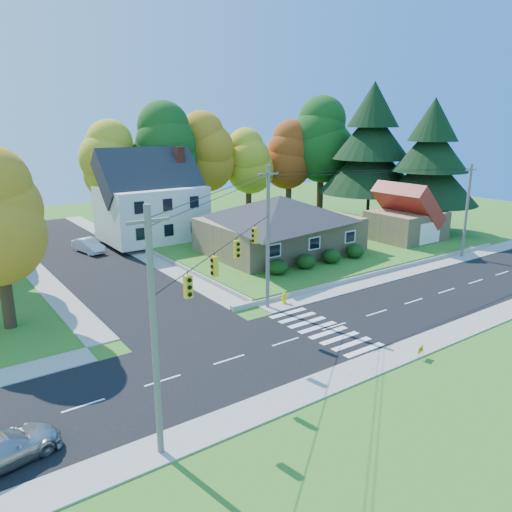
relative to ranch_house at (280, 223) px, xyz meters
The scene contains 22 objects.
ground 18.18m from the ranch_house, 116.57° to the right, with size 120.00×120.00×0.00m, color #3D7923.
road_main 18.18m from the ranch_house, 116.57° to the right, with size 90.00×8.00×0.02m, color black.
road_cross 19.15m from the ranch_house, 147.99° to the left, with size 8.00×44.00×0.02m, color black.
sidewalk_north 13.98m from the ranch_house, 126.03° to the right, with size 90.00×2.00×0.08m, color #9C9A90.
sidewalk_south 22.70m from the ranch_house, 110.85° to the right, with size 90.00×2.00×0.08m, color #9C9A90.
lawn 7.69m from the ranch_house, 45.00° to the left, with size 30.00×30.00×0.50m, color #3D7923.
ranch_house is the anchor object (origin of this frame).
colonial_house 14.46m from the ranch_house, 123.55° to the left, with size 10.40×8.40×9.60m.
garage 14.57m from the ranch_house, 15.99° to the right, with size 7.30×6.30×4.60m.
hedge_row 6.57m from the ranch_house, 94.61° to the right, with size 10.70×1.70×1.27m.
traffic_infrastructure 16.87m from the ranch_house, 119.09° to the right, with size 38.10×10.66×10.00m.
tree_lot_0 21.20m from the ranch_house, 119.05° to the left, with size 6.72×6.72×12.51m.
tree_lot_1 18.58m from the ranch_house, 103.24° to the left, with size 7.84×7.84×14.60m.
tree_lot_2 18.99m from the ranch_house, 83.66° to the left, with size 7.28×7.28×13.56m.
tree_lot_3 19.29m from the ranch_house, 64.80° to the left, with size 6.16×6.16×11.47m.
tree_lot_4 21.85m from the ranch_house, 48.81° to the left, with size 6.72×6.72×12.51m.
tree_lot_5 23.85m from the ranch_house, 37.87° to the left, with size 8.40×8.40×15.64m.
conifer_east_a 20.84m from the ranch_house, 17.53° to the left, with size 12.80×12.80×16.96m.
conifer_east_b 20.72m from the ranch_house, ahead, with size 11.20×11.20×14.84m.
white_car 19.27m from the ranch_house, 141.86° to the left, with size 1.50×4.29×1.41m, color silver.
fire_hydrant 13.90m from the ranch_house, 126.52° to the right, with size 0.51×0.39×0.88m.
yard_sign 23.30m from the ranch_house, 108.12° to the right, with size 0.58×0.19×0.74m.
Camera 1 is at (-21.30, -21.36, 12.79)m, focal length 35.00 mm.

